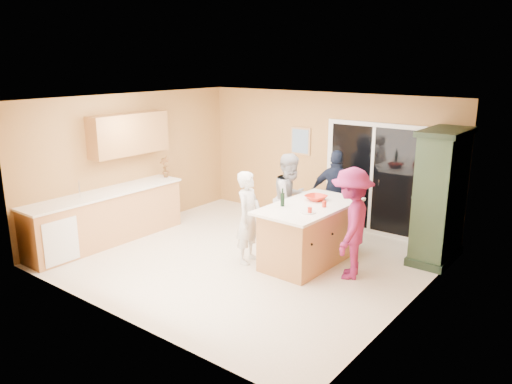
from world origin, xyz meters
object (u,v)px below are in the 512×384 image
Objects in this scene: kitchen_island at (309,236)px; woman_magenta at (351,224)px; woman_white at (249,217)px; green_hutch at (440,198)px; woman_grey at (291,200)px; woman_navy at (336,194)px.

woman_magenta reaches higher than kitchen_island.
woman_magenta is at bearing -84.27° from woman_white.
woman_white is at bearing -140.69° from green_hutch.
woman_white is 0.92× the size of woman_grey.
woman_magenta is (-0.82, -1.46, -0.21)m from green_hutch.
woman_white is 2.00m from woman_navy.
woman_navy is at bearing 102.76° from kitchen_island.
green_hutch is 2.46m from woman_grey.
woman_magenta is at bearing -119.14° from green_hutch.
woman_navy is at bearing -179.45° from green_hutch.
woman_white is at bearing -179.08° from woman_grey.
woman_grey is (-2.29, -0.87, -0.23)m from green_hutch.
woman_navy is at bearing -26.48° from woman_white.
green_hutch is (1.59, 1.38, 0.59)m from kitchen_island.
woman_grey reaches higher than woman_navy.
kitchen_island is 1.01m from woman_white.
kitchen_island is 1.25× the size of woman_white.
kitchen_island is 1.43m from woman_navy.
woman_magenta is (1.47, -0.59, 0.02)m from woman_grey.
woman_grey reaches higher than woman_white.
green_hutch is 1.88m from woman_navy.
woman_grey is at bearing -159.11° from green_hutch.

